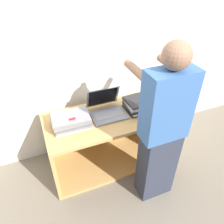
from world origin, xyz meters
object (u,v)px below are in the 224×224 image
Objects in this scene: laptop_open at (107,109)px; laptop_stack_left at (71,120)px; laptop_stack_right at (142,104)px; person at (162,132)px.

laptop_open is 0.40m from laptop_stack_left.
laptop_open is 0.95× the size of laptop_stack_right.
laptop_stack_right is (0.39, -0.06, 0.01)m from laptop_open.
person is at bearing -64.32° from laptop_open.
laptop_open is 0.40m from laptop_stack_right.
laptop_stack_left is at bearing 179.77° from laptop_stack_right.
person is at bearing -100.84° from laptop_stack_right.
laptop_open is at bearing 171.53° from laptop_stack_right.
laptop_stack_left is 0.79m from laptop_stack_right.
person is (0.29, -0.60, 0.08)m from laptop_open.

